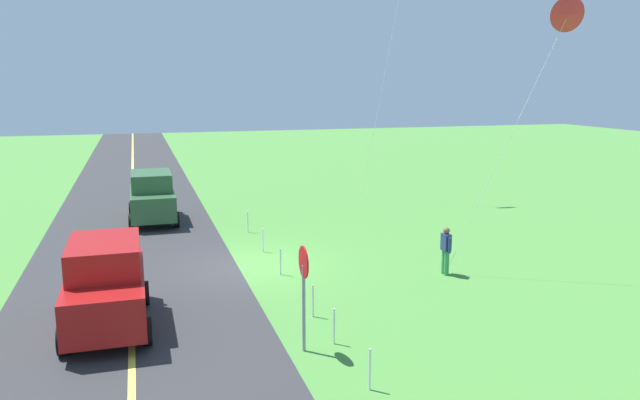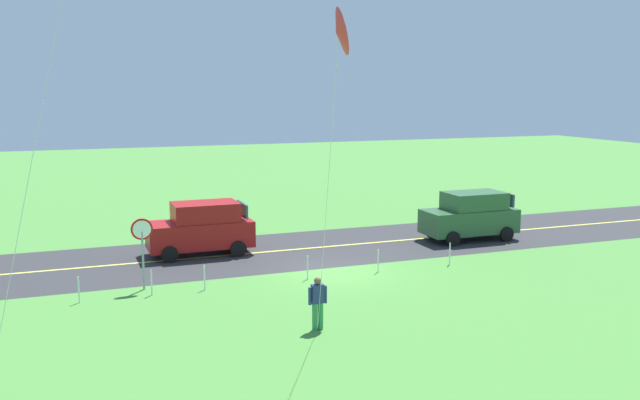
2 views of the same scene
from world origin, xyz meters
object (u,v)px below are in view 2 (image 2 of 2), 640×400
at_px(car_suv_foreground, 202,228).
at_px(person_adult_near, 318,301).
at_px(stop_sign, 142,240).
at_px(kite_red_low, 339,33).
at_px(car_parked_west_near, 471,215).

xyz_separation_m(car_suv_foreground, person_adult_near, (-1.39, 10.49, -0.29)).
distance_m(car_suv_foreground, stop_sign, 5.40).
bearing_deg(stop_sign, kite_red_low, 110.53).
bearing_deg(car_suv_foreground, kite_red_low, 92.52).
bearing_deg(stop_sign, person_adult_near, 125.74).
xyz_separation_m(person_adult_near, kite_red_low, (0.77, 3.47, 7.41)).
bearing_deg(stop_sign, car_parked_west_near, -168.99).
xyz_separation_m(car_parked_west_near, stop_sign, (15.31, 2.98, 0.65)).
xyz_separation_m(car_parked_west_near, kite_red_low, (11.76, 12.46, 7.12)).
relative_size(stop_sign, person_adult_near, 1.60).
bearing_deg(stop_sign, car_suv_foreground, -123.25).
bearing_deg(car_suv_foreground, car_parked_west_near, 173.09).
bearing_deg(kite_red_low, stop_sign, -69.47).
bearing_deg(kite_red_low, car_parked_west_near, -133.34).
relative_size(car_parked_west_near, kite_red_low, 0.50).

